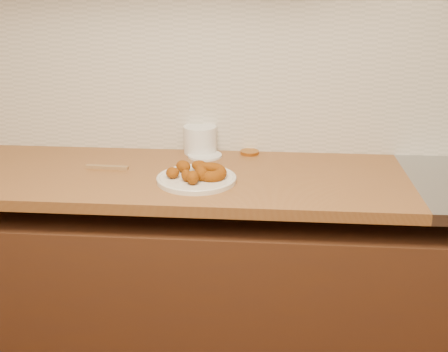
% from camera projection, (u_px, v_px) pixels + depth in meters
% --- Properties ---
extents(wall_back, '(4.00, 0.02, 2.70)m').
position_uv_depth(wall_back, '(274.00, 40.00, 2.19)').
color(wall_back, tan).
rests_on(wall_back, ground).
extents(base_cabinet, '(3.60, 0.60, 0.77)m').
position_uv_depth(base_cabinet, '(267.00, 296.00, 2.23)').
color(base_cabinet, '#482614').
rests_on(base_cabinet, floor).
extents(butcher_block, '(2.30, 0.62, 0.04)m').
position_uv_depth(butcher_block, '(97.00, 176.00, 2.11)').
color(butcher_block, olive).
rests_on(butcher_block, base_cabinet).
extents(backsplash, '(3.60, 0.02, 0.60)m').
position_uv_depth(backsplash, '(273.00, 79.00, 2.23)').
color(backsplash, beige).
rests_on(backsplash, wall_back).
extents(donut_plate, '(0.28, 0.28, 0.02)m').
position_uv_depth(donut_plate, '(196.00, 179.00, 2.00)').
color(donut_plate, silver).
rests_on(donut_plate, butcher_block).
extents(ring_donut, '(0.16, 0.16, 0.05)m').
position_uv_depth(ring_donut, '(211.00, 172.00, 1.98)').
color(ring_donut, '#863E00').
rests_on(ring_donut, donut_plate).
extents(fried_dough_chunks, '(0.16, 0.20, 0.05)m').
position_uv_depth(fried_dough_chunks, '(189.00, 171.00, 1.99)').
color(fried_dough_chunks, '#863E00').
rests_on(fried_dough_chunks, donut_plate).
extents(plastic_tub, '(0.17, 0.17, 0.11)m').
position_uv_depth(plastic_tub, '(200.00, 140.00, 2.29)').
color(plastic_tub, white).
rests_on(plastic_tub, butcher_block).
extents(tub_lid, '(0.17, 0.17, 0.01)m').
position_uv_depth(tub_lid, '(205.00, 155.00, 2.26)').
color(tub_lid, silver).
rests_on(tub_lid, butcher_block).
extents(brass_jar_lid, '(0.10, 0.10, 0.01)m').
position_uv_depth(brass_jar_lid, '(250.00, 152.00, 2.29)').
color(brass_jar_lid, '#B7762E').
rests_on(brass_jar_lid, butcher_block).
extents(wooden_utensil, '(0.16, 0.03, 0.01)m').
position_uv_depth(wooden_utensil, '(107.00, 167.00, 2.12)').
color(wooden_utensil, olive).
rests_on(wooden_utensil, butcher_block).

